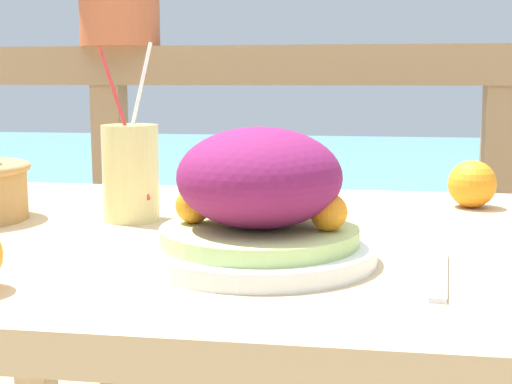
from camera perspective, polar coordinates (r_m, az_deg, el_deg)
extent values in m
cube|color=tan|center=(0.93, -1.40, -4.48)|extent=(1.02, 0.76, 0.04)
cube|color=tan|center=(1.47, -17.14, -14.30)|extent=(0.06, 0.06, 0.67)
cube|color=#937551|center=(1.66, 3.31, 10.08)|extent=(2.80, 0.08, 0.09)
cube|color=#937551|center=(1.83, -11.27, -5.77)|extent=(0.07, 0.07, 0.89)
cube|color=#937551|center=(1.74, 18.31, -6.76)|extent=(0.07, 0.07, 0.89)
cube|color=#568EA8|center=(4.22, 6.47, -0.53)|extent=(12.00, 4.00, 0.42)
cylinder|color=silver|center=(0.78, 0.27, -4.81)|extent=(0.26, 0.26, 0.02)
cylinder|color=#B7D17A|center=(0.78, 0.27, -3.45)|extent=(0.22, 0.22, 0.02)
ellipsoid|color=#72194C|center=(0.77, 0.27, 1.18)|extent=(0.18, 0.18, 0.11)
sphere|color=orange|center=(0.75, 5.84, -1.62)|extent=(0.04, 0.04, 0.04)
sphere|color=orange|center=(0.79, -5.04, -1.08)|extent=(0.04, 0.04, 0.04)
cylinder|color=#DBCC7F|center=(1.01, -9.98, 1.52)|extent=(0.08, 0.08, 0.13)
cylinder|color=white|center=(1.01, -9.77, 5.67)|extent=(0.06, 0.02, 0.21)
cylinder|color=red|center=(0.99, -10.50, 5.43)|extent=(0.08, 0.03, 0.21)
cylinder|color=#B75B38|center=(1.76, -10.83, 13.13)|extent=(0.19, 0.19, 0.11)
cube|color=silver|center=(0.74, 14.44, -6.41)|extent=(0.04, 0.18, 0.00)
sphere|color=orange|center=(1.14, 16.90, 0.62)|extent=(0.07, 0.07, 0.07)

